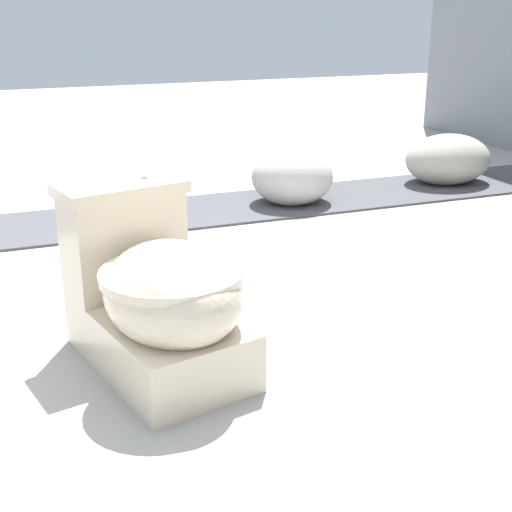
% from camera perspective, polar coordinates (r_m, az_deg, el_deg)
% --- Properties ---
extents(ground_plane, '(14.00, 14.00, 0.00)m').
position_cam_1_polar(ground_plane, '(2.37, -6.28, -5.44)').
color(ground_plane, '#A8A59E').
extents(gravel_strip, '(0.56, 8.00, 0.01)m').
position_cam_1_polar(gravel_strip, '(3.61, -3.74, 3.70)').
color(gravel_strip, '#4C4C51').
rests_on(gravel_strip, ground).
extents(toilet, '(0.70, 0.50, 0.52)m').
position_cam_1_polar(toilet, '(2.03, -7.89, -3.18)').
color(toilet, beige).
rests_on(toilet, ground).
extents(boulder_near, '(0.43, 0.46, 0.29)m').
position_cam_1_polar(boulder_near, '(3.70, 2.93, 6.33)').
color(boulder_near, '#B7B2AD').
rests_on(boulder_near, ground).
extents(boulder_far, '(0.40, 0.52, 0.29)m').
position_cam_1_polar(boulder_far, '(4.26, 15.10, 7.47)').
color(boulder_far, '#ADA899').
rests_on(boulder_far, ground).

